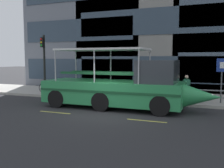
% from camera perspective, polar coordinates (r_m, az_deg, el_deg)
% --- Properties ---
extents(ground_plane, '(120.00, 120.00, 0.00)m').
position_cam_1_polar(ground_plane, '(13.33, -1.35, -6.24)').
color(ground_plane, '#2B2B2D').
extents(sidewalk, '(32.00, 4.80, 0.18)m').
position_cam_1_polar(sidewalk, '(18.52, 5.49, -2.62)').
color(sidewalk, '#A8A59E').
rests_on(sidewalk, ground_plane).
extents(curb_edge, '(32.00, 0.18, 0.18)m').
position_cam_1_polar(curb_edge, '(16.17, 3.00, -3.81)').
color(curb_edge, '#B2ADA3').
rests_on(curb_edge, ground_plane).
extents(lane_centreline, '(25.80, 0.12, 0.01)m').
position_cam_1_polar(lane_centreline, '(12.41, -3.25, -7.13)').
color(lane_centreline, '#DBD64C').
rests_on(lane_centreline, ground_plane).
extents(curb_guardrail, '(11.75, 0.09, 0.81)m').
position_cam_1_polar(curb_guardrail, '(16.33, 4.12, -1.46)').
color(curb_guardrail, gray).
rests_on(curb_guardrail, sidewalk).
extents(traffic_light_pole, '(0.24, 0.46, 4.29)m').
position_cam_1_polar(traffic_light_pole, '(19.80, -14.86, 5.55)').
color(traffic_light_pole, black).
rests_on(traffic_light_pole, sidewalk).
extents(parking_sign, '(0.60, 0.12, 2.57)m').
position_cam_1_polar(parking_sign, '(16.07, 23.11, 2.27)').
color(parking_sign, '#4C4F54').
rests_on(parking_sign, sidewalk).
extents(leaned_bicycle, '(1.74, 0.46, 0.96)m').
position_cam_1_polar(leaned_bicycle, '(19.81, -13.86, -0.86)').
color(leaned_bicycle, black).
rests_on(leaned_bicycle, sidewalk).
extents(duck_tour_boat, '(9.70, 2.67, 3.30)m').
position_cam_1_polar(duck_tour_boat, '(14.20, 2.31, -0.92)').
color(duck_tour_boat, '#2D9351').
rests_on(duck_tour_boat, ground_plane).
extents(pedestrian_near_bow, '(0.42, 0.27, 1.55)m').
position_cam_1_polar(pedestrian_near_bow, '(16.48, 16.13, -0.24)').
color(pedestrian_near_bow, '#47423D').
rests_on(pedestrian_near_bow, sidewalk).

